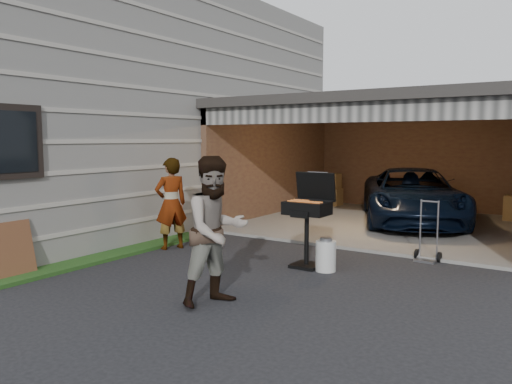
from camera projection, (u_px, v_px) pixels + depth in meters
ground at (179, 289)px, 6.81m from camera, size 80.00×80.00×0.00m
house at (110, 112)px, 13.13m from camera, size 7.00×11.00×5.50m
groundcover_strip at (16, 279)px, 7.21m from camera, size 0.50×8.00×0.06m
garage at (396, 146)px, 11.83m from camera, size 6.80×6.30×2.90m
minivan at (412, 198)px, 11.84m from camera, size 3.75×5.08×1.28m
woman at (171, 204)px, 9.23m from camera, size 0.63×0.73×1.70m
man at (216, 231)px, 6.11m from camera, size 0.96×1.08×1.84m
bbq_grill at (308, 211)px, 7.91m from camera, size 0.68×0.59×1.51m
propane_tank at (326, 256)px, 7.72m from camera, size 0.37×0.37×0.47m
plywood_panel at (9, 251)px, 7.25m from camera, size 0.21×0.76×0.83m
hand_truck at (427, 249)px, 8.35m from camera, size 0.43×0.34×1.03m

